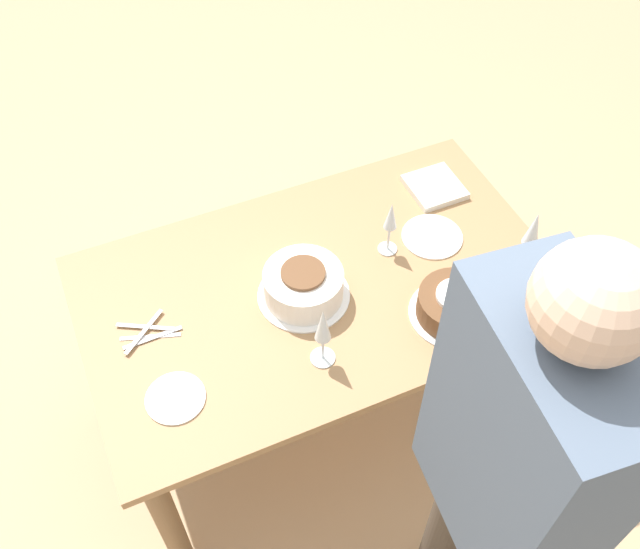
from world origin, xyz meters
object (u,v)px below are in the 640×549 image
object	(u,v)px
wine_glass_near	(391,220)
wine_glass_far	(533,232)
cake_center_white	(303,285)
person_cutting	(510,473)
cake_front_chocolate	(455,305)
wine_glass_extra	(323,328)

from	to	relation	value
wine_glass_near	wine_glass_far	distance (m)	0.41
cake_center_white	wine_glass_far	distance (m)	0.68
cake_center_white	person_cutting	xyz separation A→B (m)	(0.13, -0.79, 0.23)
cake_center_white	wine_glass_near	bearing A→B (deg)	11.64
cake_front_chocolate	wine_glass_far	bearing A→B (deg)	13.97
cake_center_white	wine_glass_far	size ratio (longest dim) A/B	1.18
wine_glass_far	wine_glass_extra	xyz separation A→B (m)	(-0.68, -0.06, -0.02)
wine_glass_near	cake_front_chocolate	bearing A→B (deg)	-78.87
cake_center_white	cake_front_chocolate	bearing A→B (deg)	-32.50
cake_front_chocolate	person_cutting	world-z (taller)	person_cutting
wine_glass_far	person_cutting	bearing A→B (deg)	-129.64
wine_glass_extra	person_cutting	world-z (taller)	person_cutting
cake_front_chocolate	cake_center_white	bearing A→B (deg)	147.50
cake_center_white	wine_glass_extra	world-z (taller)	wine_glass_extra
person_cutting	wine_glass_far	bearing A→B (deg)	-34.21
wine_glass_near	wine_glass_extra	distance (m)	0.45
wine_glass_extra	person_cutting	size ratio (longest dim) A/B	0.13
cake_center_white	person_cutting	distance (m)	0.84
wine_glass_far	person_cutting	distance (m)	0.83
wine_glass_far	cake_front_chocolate	bearing A→B (deg)	-166.03
cake_center_white	cake_front_chocolate	world-z (taller)	cake_center_white
wine_glass_far	wine_glass_extra	size ratio (longest dim) A/B	1.05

